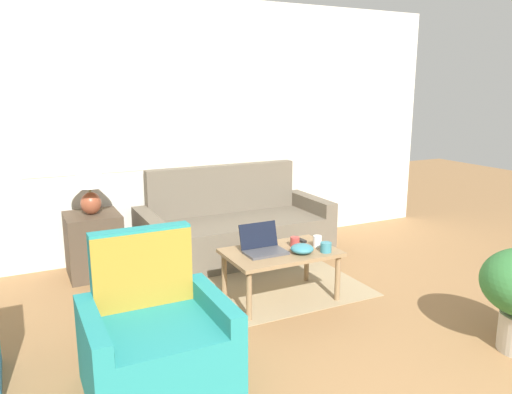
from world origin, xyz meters
TOP-DOWN VIEW (x-y plane):
  - wall_back at (-0.00, 4.10)m, footprint 6.60×0.06m
  - rug at (0.49, 3.07)m, footprint 1.62×1.77m
  - couch at (0.58, 3.69)m, footprint 1.92×0.81m
  - armchair at (-0.76, 1.77)m, footprint 0.80×0.70m
  - side_table at (-0.79, 3.76)m, footprint 0.48×0.48m
  - table_lamp at (-0.79, 3.76)m, footprint 0.38×0.38m
  - coffee_table at (0.49, 2.52)m, footprint 0.90×0.57m
  - laptop at (0.34, 2.56)m, footprint 0.33×0.27m
  - cup_navy at (0.82, 2.48)m, footprint 0.07×0.07m
  - cup_yellow at (0.80, 2.33)m, footprint 0.09×0.09m
  - cup_white at (0.65, 2.57)m, footprint 0.08×0.08m
  - snack_bowl at (0.61, 2.39)m, footprint 0.18×0.18m
  - tv_remote at (0.76, 2.68)m, footprint 0.06×0.15m

SIDE VIEW (x-z plane):
  - rug at x=0.49m, z-range 0.00..0.01m
  - armchair at x=-0.76m, z-range -0.18..0.71m
  - couch at x=0.58m, z-range -0.19..0.72m
  - side_table at x=-0.79m, z-range 0.00..0.58m
  - coffee_table at x=0.49m, z-range 0.16..0.57m
  - tv_remote at x=0.76m, z-range 0.42..0.44m
  - snack_bowl at x=0.61m, z-range 0.42..0.49m
  - cup_white at x=0.65m, z-range 0.42..0.49m
  - cup_yellow at x=0.80m, z-range 0.42..0.49m
  - cup_navy at x=0.82m, z-range 0.42..0.51m
  - laptop at x=0.34m, z-range 0.36..0.58m
  - table_lamp at x=-0.79m, z-range 0.67..1.18m
  - wall_back at x=0.00m, z-range 0.01..2.61m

